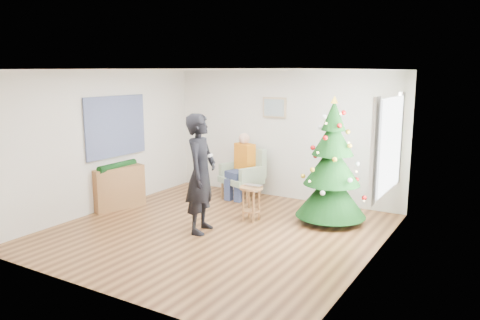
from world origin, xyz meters
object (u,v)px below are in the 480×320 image
Objects in this scene: standing_man at (201,174)px; armchair at (244,179)px; stool at (251,203)px; console at (118,188)px; christmas_tree at (332,166)px.

armchair is at bearing -1.74° from standing_man.
standing_man reaches higher than armchair.
console is at bearing -166.20° from stool.
christmas_tree is at bearing 4.96° from armchair.
christmas_tree is 1.13× the size of standing_man.
console is (-2.55, -0.63, 0.09)m from stool.
christmas_tree is 2.18× the size of console.
christmas_tree is 2.25m from standing_man.
standing_man is at bearing -136.74° from christmas_tree.
console is at bearing 68.53° from standing_man.
armchair is 2.30m from standing_man.
armchair is (-0.90, 1.28, 0.07)m from stool.
christmas_tree is at bearing -60.96° from standing_man.
stool is 2.63m from console.
christmas_tree is 2.29m from armchair.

